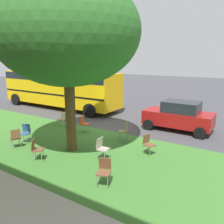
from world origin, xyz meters
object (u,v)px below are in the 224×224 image
object	(u,v)px
chair_6	(84,123)
school_bus	(59,86)
chair_4	(25,132)
chair_0	(104,170)
chair_1	(36,148)
street_tree	(67,32)
chair_2	(125,130)
chair_8	(102,147)
chair_5	(148,143)
parked_car	(179,116)
chair_7	(63,118)
chair_3	(15,137)

from	to	relation	value
chair_6	school_bus	xyz separation A→B (m)	(5.64, -3.87, 1.24)
school_bus	chair_4	bearing A→B (deg)	122.99
chair_0	chair_1	distance (m)	3.30
street_tree	chair_4	xyz separation A→B (m)	(2.48, 0.51, -4.44)
chair_2	school_bus	size ratio (longest dim) A/B	0.08
chair_4	chair_8	distance (m)	4.21
chair_5	chair_2	bearing A→B (deg)	-30.59
chair_6	chair_8	distance (m)	3.72
chair_6	chair_8	bearing A→B (deg)	140.27
chair_4	chair_6	size ratio (longest dim) A/B	1.00
chair_5	parked_car	size ratio (longest dim) A/B	0.24
chair_2	parked_car	distance (m)	3.49
chair_1	chair_0	bearing A→B (deg)	178.97
chair_4	chair_6	world-z (taller)	same
chair_1	chair_4	size ratio (longest dim) A/B	1.00
chair_1	parked_car	xyz separation A→B (m)	(-3.54, -6.92, 0.32)
street_tree	chair_5	xyz separation A→B (m)	(-3.09, -1.30, -4.44)
chair_0	chair_5	bearing A→B (deg)	-94.06
chair_6	chair_7	distance (m)	1.71
chair_7	street_tree	bearing A→B (deg)	139.98
chair_1	school_bus	distance (m)	10.10
street_tree	chair_1	xyz separation A→B (m)	(0.41, 1.60, -4.44)
parked_car	chair_1	bearing A→B (deg)	62.90
chair_8	school_bus	world-z (taller)	school_bus
chair_1	chair_8	bearing A→B (deg)	-145.21
chair_5	chair_7	world-z (taller)	same
chair_1	chair_3	size ratio (longest dim) A/B	1.00
street_tree	chair_4	distance (m)	5.11
chair_2	chair_3	distance (m)	5.05
street_tree	chair_8	world-z (taller)	street_tree
street_tree	parked_car	bearing A→B (deg)	-120.46
school_bus	chair_5	bearing A→B (deg)	153.93
chair_1	chair_8	distance (m)	2.59
chair_3	chair_8	bearing A→B (deg)	-164.18
street_tree	school_bus	world-z (taller)	street_tree
chair_5	parked_car	xyz separation A→B (m)	(-0.04, -4.02, 0.32)
chair_5	chair_3	bearing A→B (deg)	25.48
street_tree	chair_0	xyz separation A→B (m)	(-2.88, 1.66, -4.44)
chair_4	chair_8	world-z (taller)	same
street_tree	school_bus	bearing A→B (deg)	-42.09
chair_4	school_bus	world-z (taller)	school_bus
chair_0	chair_3	xyz separation A→B (m)	(5.11, -0.42, 0.00)
chair_5	chair_8	size ratio (longest dim) A/B	1.00
chair_3	chair_8	xyz separation A→B (m)	(-3.94, -1.12, 0.00)
parked_car	chair_3	bearing A→B (deg)	50.77
chair_6	chair_8	world-z (taller)	same
chair_1	school_bus	size ratio (longest dim) A/B	0.08
chair_1	chair_4	distance (m)	2.33
chair_4	parked_car	bearing A→B (deg)	-133.86
chair_0	parked_car	xyz separation A→B (m)	(-0.24, -6.98, 0.32)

